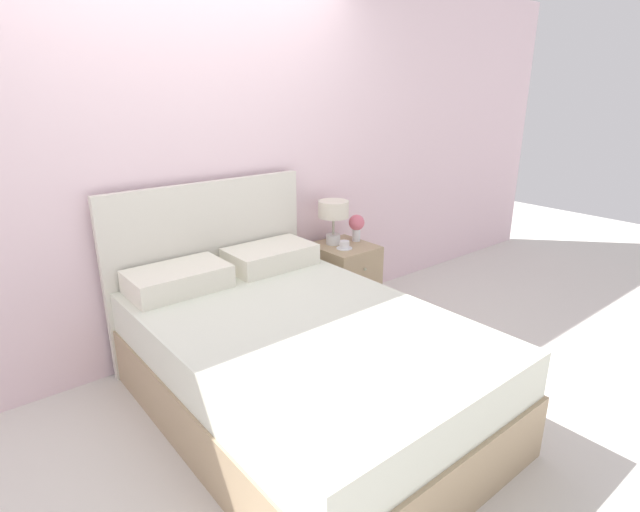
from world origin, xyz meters
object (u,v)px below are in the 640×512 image
table_lamp (333,213)px  teacup (344,245)px  nightstand (344,281)px  flower_vase (357,225)px  bed (295,358)px

table_lamp → teacup: bearing=-94.8°
nightstand → flower_vase: flower_vase is taller
nightstand → teacup: (-0.05, -0.06, 0.33)m
table_lamp → teacup: 0.27m
flower_vase → teacup: (-0.21, -0.09, -0.11)m
table_lamp → bed: bearing=-140.6°
table_lamp → flower_vase: table_lamp is taller
flower_vase → bed: bearing=-147.4°
flower_vase → teacup: flower_vase is taller
table_lamp → flower_vase: 0.24m
bed → table_lamp: bed is taller
nightstand → teacup: 0.34m
bed → flower_vase: bearing=32.6°
bed → teacup: (0.97, 0.66, 0.31)m
nightstand → table_lamp: bearing=117.1°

